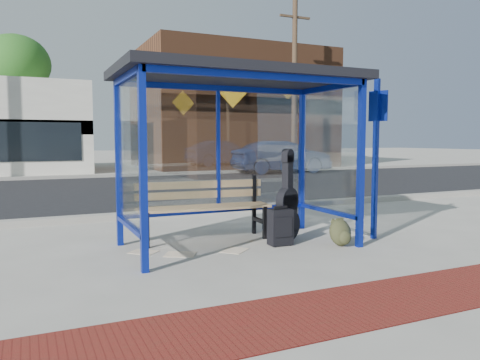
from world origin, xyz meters
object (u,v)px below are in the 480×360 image
parked_car (282,157)px  guitar_bag (287,209)px  suitcase (280,227)px  fire_hydrant (314,161)px  bench (203,204)px  backpack (341,233)px

parked_car → guitar_bag: bearing=152.5°
suitcase → fire_hydrant: 16.76m
bench → fire_hydrant: size_ratio=2.56×
bench → fire_hydrant: bearing=55.0°
bench → suitcase: size_ratio=3.56×
suitcase → fire_hydrant: (9.68, 13.68, 0.16)m
guitar_bag → parked_car: size_ratio=0.29×
bench → guitar_bag: bearing=-24.3°
fire_hydrant → suitcase: bearing=-125.3°
guitar_bag → bench: bearing=129.0°
guitar_bag → suitcase: 0.39m
backpack → parked_car: size_ratio=0.09×
backpack → guitar_bag: bearing=131.6°
guitar_bag → backpack: guitar_bag is taller
bench → parked_car: (7.97, 11.60, 0.19)m
guitar_bag → backpack: bearing=-73.2°
fire_hydrant → backpack: bearing=-122.4°
suitcase → backpack: suitcase is taller
parked_car → bench: bearing=147.5°
parked_car → fire_hydrant: bearing=-62.1°
suitcase → backpack: bearing=-26.7°
backpack → suitcase: bearing=155.0°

